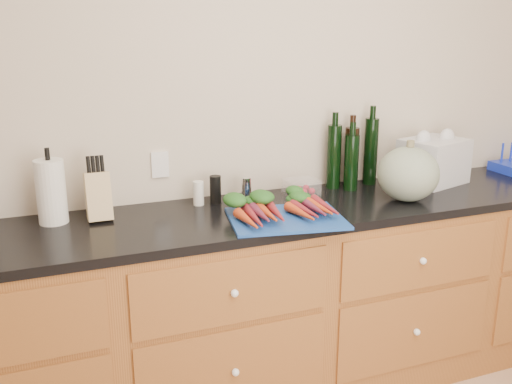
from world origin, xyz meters
name	(u,v)px	position (x,y,z in m)	size (l,w,h in m)	color
wall_back	(277,118)	(0.00, 1.62, 1.30)	(4.10, 0.05, 2.60)	beige
cabinets	(301,301)	(0.00, 1.30, 0.45)	(3.60, 0.64, 0.90)	brown
countertop	(303,209)	(0.00, 1.30, 0.92)	(3.64, 0.62, 0.04)	black
cutting_board	(286,218)	(-0.16, 1.14, 0.95)	(0.48, 0.36, 0.01)	navy
carrots	(281,208)	(-0.16, 1.19, 0.98)	(0.45, 0.33, 0.06)	red
squash	(408,174)	(0.49, 1.20, 1.07)	(0.29, 0.29, 0.26)	slate
paper_towel	(51,192)	(-1.09, 1.46, 1.08)	(0.12, 0.12, 0.27)	white
knife_block	(98,196)	(-0.90, 1.44, 1.04)	(0.10, 0.10, 0.20)	tan
grinder_salt	(198,193)	(-0.45, 1.48, 1.00)	(0.05, 0.05, 0.11)	silver
grinder_pepper	(215,190)	(-0.37, 1.48, 1.01)	(0.05, 0.05, 0.13)	black
canister_chrome	(246,189)	(-0.22, 1.48, 0.99)	(0.05, 0.05, 0.11)	white
tomato_box	(301,187)	(0.07, 1.47, 0.98)	(0.16, 0.13, 0.07)	white
bottles	(352,157)	(0.37, 1.51, 1.10)	(0.29, 0.15, 0.35)	black
grocery_bag	(433,161)	(0.81, 1.42, 1.06)	(0.32, 0.25, 0.23)	silver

